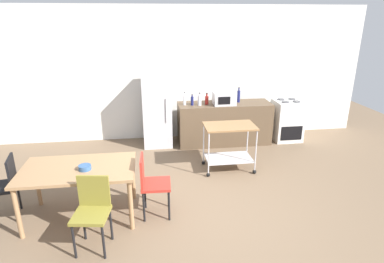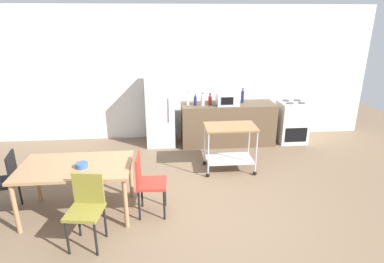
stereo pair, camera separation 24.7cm
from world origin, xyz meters
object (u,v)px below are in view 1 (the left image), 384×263
at_px(chair_red, 151,181).
at_px(bottle_olive_oil, 207,100).
at_px(fruit_bowl, 85,167).
at_px(bottle_sparkling_water, 185,100).
at_px(chair_olive, 92,208).
at_px(refrigerator, 157,110).
at_px(stove_oven, 287,120).
at_px(kitchen_cart, 229,140).
at_px(chair_black, 4,184).
at_px(bottle_hot_sauce, 200,100).
at_px(bottle_soda, 192,101).
at_px(bottle_vinegar, 239,96).
at_px(dining_table, 78,173).
at_px(microwave, 224,99).

xyz_separation_m(chair_red, bottle_olive_oil, (1.23, 2.54, 0.48)).
bearing_deg(fruit_bowl, bottle_sparkling_water, 57.40).
distance_m(chair_olive, refrigerator, 3.36).
bearing_deg(stove_oven, kitchen_cart, -141.54).
bearing_deg(stove_oven, chair_black, -154.91).
bearing_deg(bottle_hot_sauce, bottle_soda, 172.09).
height_order(bottle_hot_sauce, fruit_bowl, bottle_hot_sauce).
xyz_separation_m(bottle_hot_sauce, bottle_vinegar, (0.88, 0.14, 0.03)).
xyz_separation_m(dining_table, microwave, (2.56, 2.38, 0.36)).
distance_m(dining_table, microwave, 3.51).
distance_m(chair_olive, bottle_olive_oil, 3.69).
bearing_deg(dining_table, bottle_sparkling_water, 54.93).
height_order(chair_black, bottle_soda, bottle_soda).
bearing_deg(chair_black, kitchen_cart, 96.99).
distance_m(kitchen_cart, bottle_hot_sauce, 1.35).
relative_size(bottle_hot_sauce, microwave, 0.58).
height_order(bottle_soda, fruit_bowl, bottle_soda).
bearing_deg(bottle_soda, bottle_vinegar, 6.54).
bearing_deg(bottle_soda, chair_black, -141.61).
bearing_deg(chair_black, refrigerator, 128.50).
distance_m(chair_red, bottle_sparkling_water, 2.70).
relative_size(microwave, bottle_vinegar, 1.41).
bearing_deg(refrigerator, kitchen_cart, -48.82).
relative_size(kitchen_cart, bottle_vinegar, 2.79).
distance_m(chair_red, stove_oven, 4.02).
bearing_deg(kitchen_cart, bottle_hot_sauce, 105.64).
distance_m(chair_black, bottle_sparkling_water, 3.63).
relative_size(refrigerator, bottle_soda, 6.68).
bearing_deg(bottle_hot_sauce, chair_red, -113.32).
height_order(chair_olive, bottle_olive_oil, bottle_olive_oil).
bearing_deg(bottle_hot_sauce, stove_oven, 2.77).
distance_m(chair_red, fruit_bowl, 0.89).
distance_m(kitchen_cart, bottle_vinegar, 1.54).
xyz_separation_m(bottle_soda, bottle_hot_sauce, (0.15, -0.02, 0.01)).
bearing_deg(fruit_bowl, bottle_hot_sauce, 52.05).
height_order(bottle_hot_sauce, bottle_vinegar, bottle_vinegar).
distance_m(refrigerator, bottle_soda, 0.78).
bearing_deg(chair_red, bottle_vinegar, -34.13).
relative_size(stove_oven, bottle_vinegar, 2.82).
bearing_deg(fruit_bowl, bottle_vinegar, 42.94).
relative_size(chair_olive, microwave, 1.93).
relative_size(refrigerator, kitchen_cart, 1.70).
xyz_separation_m(refrigerator, bottle_sparkling_water, (0.58, -0.12, 0.24)).
distance_m(dining_table, kitchen_cart, 2.65).
xyz_separation_m(chair_olive, bottle_soda, (1.62, 3.07, 0.48)).
distance_m(stove_oven, bottle_olive_oil, 1.93).
height_order(chair_black, bottle_olive_oil, bottle_olive_oil).
distance_m(chair_olive, chair_black, 1.49).
bearing_deg(chair_olive, bottle_hot_sauce, 68.79).
bearing_deg(chair_olive, dining_table, 120.84).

